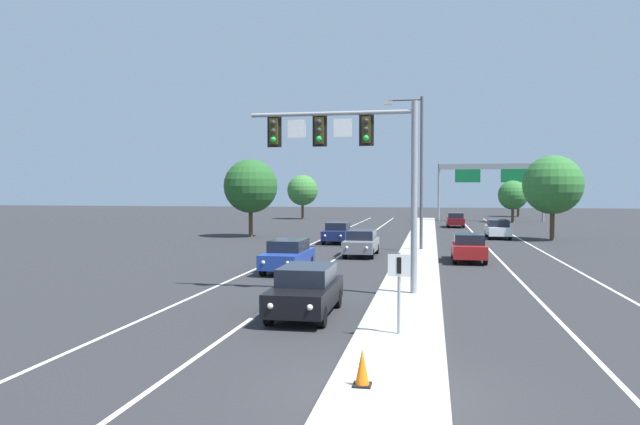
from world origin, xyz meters
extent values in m
plane|color=#28282B|center=(0.00, 0.00, 0.00)|extent=(260.00, 260.00, 0.00)
cube|color=#9E9B93|center=(0.00, 18.00, 0.07)|extent=(2.40, 110.00, 0.15)
cube|color=silver|center=(-4.70, 25.00, 0.00)|extent=(0.14, 100.00, 0.01)
cube|color=silver|center=(4.70, 25.00, 0.00)|extent=(0.14, 100.00, 0.01)
cube|color=silver|center=(-8.00, 25.00, 0.00)|extent=(0.14, 100.00, 0.01)
cube|color=silver|center=(8.00, 25.00, 0.00)|extent=(0.14, 100.00, 0.01)
cylinder|color=gray|center=(0.18, 10.92, 3.75)|extent=(0.24, 0.24, 7.20)
cylinder|color=gray|center=(-2.97, 10.92, 6.95)|extent=(6.31, 0.16, 0.16)
cube|color=black|center=(-1.62, 10.96, 6.30)|extent=(0.56, 0.06, 1.20)
cube|color=#38330F|center=(-1.62, 10.92, 6.30)|extent=(0.32, 0.32, 1.00)
sphere|color=#282828|center=(-1.62, 10.75, 6.62)|extent=(0.22, 0.22, 0.22)
sphere|color=#282828|center=(-1.62, 10.75, 6.30)|extent=(0.22, 0.22, 0.22)
sphere|color=green|center=(-1.62, 10.75, 5.98)|extent=(0.22, 0.22, 0.22)
cube|color=black|center=(-3.42, 10.96, 6.30)|extent=(0.56, 0.06, 1.20)
cube|color=#38330F|center=(-3.42, 10.92, 6.30)|extent=(0.32, 0.32, 1.00)
sphere|color=#282828|center=(-3.42, 10.75, 6.62)|extent=(0.22, 0.22, 0.22)
sphere|color=#282828|center=(-3.42, 10.75, 6.30)|extent=(0.22, 0.22, 0.22)
sphere|color=green|center=(-3.42, 10.75, 5.98)|extent=(0.22, 0.22, 0.22)
cube|color=black|center=(-5.23, 10.96, 6.30)|extent=(0.56, 0.06, 1.20)
cube|color=#38330F|center=(-5.23, 10.92, 6.30)|extent=(0.32, 0.32, 1.00)
sphere|color=#282828|center=(-5.23, 10.75, 6.62)|extent=(0.22, 0.22, 0.22)
sphere|color=#282828|center=(-5.23, 10.75, 6.30)|extent=(0.22, 0.22, 0.22)
sphere|color=green|center=(-5.23, 10.75, 5.98)|extent=(0.22, 0.22, 0.22)
cube|color=white|center=(-2.52, 10.90, 6.40)|extent=(0.70, 0.04, 0.70)
cube|color=white|center=(-4.32, 10.90, 6.40)|extent=(0.70, 0.04, 0.70)
cylinder|color=gray|center=(-0.01, 4.47, 1.25)|extent=(0.08, 0.08, 2.20)
cube|color=white|center=(-0.01, 4.44, 2.00)|extent=(0.60, 0.03, 0.60)
cube|color=black|center=(-0.01, 4.42, 2.00)|extent=(0.12, 0.01, 0.44)
cylinder|color=#4C4C51|center=(0.15, 27.88, 5.15)|extent=(0.20, 0.20, 10.00)
cylinder|color=#4C4C51|center=(-0.95, 27.88, 9.95)|extent=(2.20, 0.12, 0.12)
cube|color=#B7B7B2|center=(-2.05, 27.88, 9.80)|extent=(0.56, 0.28, 0.20)
cube|color=black|center=(-3.11, 6.88, 0.67)|extent=(1.83, 4.41, 0.70)
cube|color=black|center=(-3.11, 7.10, 1.30)|extent=(1.60, 2.39, 0.56)
sphere|color=#EAE5C6|center=(-2.51, 4.71, 0.72)|extent=(0.18, 0.18, 0.18)
sphere|color=#EAE5C6|center=(-3.67, 4.70, 0.72)|extent=(0.18, 0.18, 0.18)
cylinder|color=black|center=(-2.30, 5.39, 0.32)|extent=(0.23, 0.64, 0.64)
cylinder|color=black|center=(-3.90, 5.38, 0.32)|extent=(0.23, 0.64, 0.64)
cylinder|color=black|center=(-2.32, 8.39, 0.32)|extent=(0.23, 0.64, 0.64)
cylinder|color=black|center=(-3.92, 8.38, 0.32)|extent=(0.23, 0.64, 0.64)
cube|color=navy|center=(-6.12, 16.63, 0.67)|extent=(1.86, 4.43, 0.70)
cube|color=black|center=(-6.11, 16.85, 1.30)|extent=(1.62, 2.40, 0.56)
sphere|color=#EAE5C6|center=(-5.57, 14.44, 0.72)|extent=(0.18, 0.18, 0.18)
sphere|color=#EAE5C6|center=(-6.72, 14.46, 0.72)|extent=(0.18, 0.18, 0.18)
cylinder|color=black|center=(-5.34, 15.12, 0.32)|extent=(0.23, 0.64, 0.64)
cylinder|color=black|center=(-6.94, 15.14, 0.32)|extent=(0.23, 0.64, 0.64)
cylinder|color=black|center=(-5.30, 18.12, 0.32)|extent=(0.23, 0.64, 0.64)
cylinder|color=black|center=(-6.90, 18.14, 0.32)|extent=(0.23, 0.64, 0.64)
cube|color=slate|center=(-3.39, 24.31, 0.67)|extent=(1.82, 4.41, 0.70)
cube|color=black|center=(-3.38, 24.53, 1.30)|extent=(1.59, 2.38, 0.56)
sphere|color=#EAE5C6|center=(-2.82, 22.13, 0.72)|extent=(0.18, 0.18, 0.18)
sphere|color=#EAE5C6|center=(-3.97, 22.13, 0.72)|extent=(0.18, 0.18, 0.18)
cylinder|color=black|center=(-2.59, 22.80, 0.32)|extent=(0.22, 0.64, 0.64)
cylinder|color=black|center=(-4.19, 22.81, 0.32)|extent=(0.22, 0.64, 0.64)
cylinder|color=black|center=(-2.58, 25.80, 0.32)|extent=(0.22, 0.64, 0.64)
cylinder|color=black|center=(-4.18, 25.81, 0.32)|extent=(0.22, 0.64, 0.64)
cube|color=#141E4C|center=(-6.23, 32.85, 0.67)|extent=(1.81, 4.40, 0.70)
cube|color=black|center=(-6.23, 33.07, 1.30)|extent=(1.59, 2.38, 0.56)
sphere|color=#EAE5C6|center=(-5.65, 30.67, 0.72)|extent=(0.18, 0.18, 0.18)
sphere|color=#EAE5C6|center=(-6.80, 30.67, 0.72)|extent=(0.18, 0.18, 0.18)
cylinder|color=black|center=(-5.42, 31.35, 0.32)|extent=(0.22, 0.64, 0.64)
cylinder|color=black|center=(-7.02, 31.35, 0.32)|extent=(0.22, 0.64, 0.64)
cylinder|color=black|center=(-5.43, 34.35, 0.32)|extent=(0.22, 0.64, 0.64)
cylinder|color=black|center=(-7.03, 34.35, 0.32)|extent=(0.22, 0.64, 0.64)
cube|color=maroon|center=(2.89, 22.77, 0.67)|extent=(1.83, 4.41, 0.70)
cube|color=black|center=(2.89, 22.55, 1.30)|extent=(1.60, 2.39, 0.56)
sphere|color=#EAE5C6|center=(2.33, 24.95, 0.72)|extent=(0.18, 0.18, 0.18)
sphere|color=#EAE5C6|center=(3.48, 24.94, 0.72)|extent=(0.18, 0.18, 0.18)
cylinder|color=black|center=(2.10, 24.27, 0.32)|extent=(0.22, 0.64, 0.64)
cylinder|color=black|center=(3.70, 24.26, 0.32)|extent=(0.22, 0.64, 0.64)
cylinder|color=black|center=(2.08, 21.27, 0.32)|extent=(0.22, 0.64, 0.64)
cylinder|color=black|center=(3.68, 21.26, 0.32)|extent=(0.22, 0.64, 0.64)
cube|color=silver|center=(6.26, 39.64, 0.67)|extent=(1.83, 4.41, 0.70)
cube|color=black|center=(6.25, 39.42, 1.30)|extent=(1.60, 2.39, 0.56)
sphere|color=#EAE5C6|center=(5.69, 41.82, 0.72)|extent=(0.18, 0.18, 0.18)
sphere|color=#EAE5C6|center=(6.85, 41.82, 0.72)|extent=(0.18, 0.18, 0.18)
cylinder|color=black|center=(5.47, 41.15, 0.32)|extent=(0.22, 0.64, 0.64)
cylinder|color=black|center=(7.07, 41.13, 0.32)|extent=(0.22, 0.64, 0.64)
cylinder|color=black|center=(5.45, 38.15, 0.32)|extent=(0.22, 0.64, 0.64)
cylinder|color=black|center=(7.05, 38.14, 0.32)|extent=(0.22, 0.64, 0.64)
cube|color=#5B0F14|center=(3.36, 54.39, 0.67)|extent=(1.81, 4.41, 0.70)
cube|color=black|center=(3.36, 54.17, 1.30)|extent=(1.59, 2.38, 0.56)
sphere|color=#EAE5C6|center=(2.78, 56.57, 0.72)|extent=(0.18, 0.18, 0.18)
sphere|color=#EAE5C6|center=(3.93, 56.58, 0.72)|extent=(0.18, 0.18, 0.18)
cylinder|color=black|center=(2.56, 55.89, 0.32)|extent=(0.22, 0.64, 0.64)
cylinder|color=black|center=(4.16, 55.90, 0.32)|extent=(0.22, 0.64, 0.64)
cylinder|color=black|center=(2.57, 52.89, 0.32)|extent=(0.22, 0.64, 0.64)
cylinder|color=black|center=(4.17, 52.90, 0.32)|extent=(0.22, 0.64, 0.64)
cube|color=black|center=(-0.49, 0.04, 0.17)|extent=(0.36, 0.36, 0.04)
cone|color=orange|center=(-0.49, 0.04, 0.54)|extent=(0.28, 0.28, 0.70)
cylinder|color=gray|center=(1.70, 67.30, 3.75)|extent=(0.28, 0.28, 7.50)
cylinder|color=gray|center=(14.70, 67.30, 3.75)|extent=(0.28, 0.28, 7.50)
cube|color=gray|center=(8.20, 67.30, 7.10)|extent=(13.00, 0.36, 0.70)
cube|color=#0F6033|center=(5.34, 67.10, 5.90)|extent=(3.20, 0.08, 1.70)
cube|color=#0F6033|center=(11.06, 67.10, 5.90)|extent=(3.20, 0.08, 1.70)
cylinder|color=#4C3823|center=(10.32, 38.42, 1.29)|extent=(0.36, 0.36, 2.58)
sphere|color=#2D6B2D|center=(10.32, 38.42, 4.47)|extent=(4.72, 4.72, 4.72)
cylinder|color=#4C3823|center=(13.75, 82.51, 1.15)|extent=(0.36, 0.36, 2.30)
sphere|color=#387533|center=(13.75, 82.51, 3.97)|extent=(4.20, 4.20, 4.20)
cylinder|color=#4C3823|center=(-14.55, 37.43, 1.27)|extent=(0.36, 0.36, 2.53)
sphere|color=#235623|center=(-14.55, 37.43, 4.39)|extent=(4.63, 4.63, 4.63)
cylinder|color=#4C3823|center=(-17.02, 69.33, 1.17)|extent=(0.36, 0.36, 2.34)
sphere|color=#387533|center=(-17.02, 69.33, 4.06)|extent=(4.29, 4.29, 4.29)
cylinder|color=#4C3823|center=(10.72, 65.17, 0.99)|extent=(0.36, 0.36, 1.99)
sphere|color=#2D6B2D|center=(10.72, 65.17, 3.44)|extent=(3.64, 3.64, 3.64)
camera|label=1|loc=(0.84, -11.42, 4.01)|focal=33.12mm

